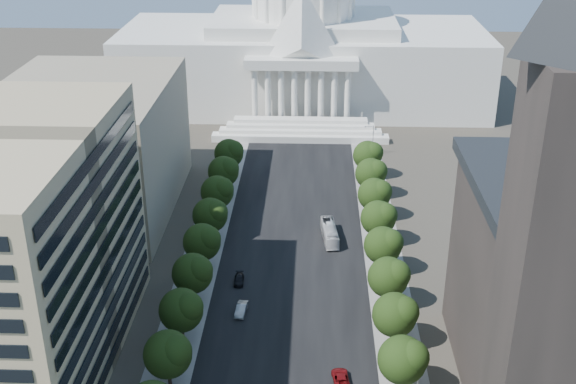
# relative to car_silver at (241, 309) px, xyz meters

# --- Properties ---
(road_asphalt) EXTENTS (30.00, 260.00, 0.01)m
(road_asphalt) POSITION_rel_car_silver_xyz_m (8.75, 33.41, -0.82)
(road_asphalt) COLOR black
(road_asphalt) RESTS_ON ground
(sidewalk_left) EXTENTS (8.00, 260.00, 0.02)m
(sidewalk_left) POSITION_rel_car_silver_xyz_m (-10.25, 33.41, -0.82)
(sidewalk_left) COLOR gray
(sidewalk_left) RESTS_ON ground
(sidewalk_right) EXTENTS (8.00, 260.00, 0.02)m
(sidewalk_right) POSITION_rel_car_silver_xyz_m (27.75, 33.41, -0.82)
(sidewalk_right) COLOR gray
(sidewalk_right) RESTS_ON ground
(capitol) EXTENTS (120.00, 56.00, 73.00)m
(capitol) POSITION_rel_car_silver_xyz_m (8.75, 128.30, 19.18)
(capitol) COLOR white
(capitol) RESTS_ON ground
(office_block_left_far) EXTENTS (38.00, 52.00, 30.00)m
(office_block_left_far) POSITION_rel_car_silver_xyz_m (-39.25, 43.41, 14.18)
(office_block_left_far) COLOR gray
(office_block_left_far) RESTS_ON ground
(tree_l_c) EXTENTS (7.79, 7.60, 9.97)m
(tree_l_c) POSITION_rel_car_silver_xyz_m (-8.91, -20.78, 5.63)
(tree_l_c) COLOR #33261C
(tree_l_c) RESTS_ON ground
(tree_l_d) EXTENTS (7.79, 7.60, 9.97)m
(tree_l_d) POSITION_rel_car_silver_xyz_m (-8.91, -8.78, 5.63)
(tree_l_d) COLOR #33261C
(tree_l_d) RESTS_ON ground
(tree_l_e) EXTENTS (7.79, 7.60, 9.97)m
(tree_l_e) POSITION_rel_car_silver_xyz_m (-8.91, 3.22, 5.63)
(tree_l_e) COLOR #33261C
(tree_l_e) RESTS_ON ground
(tree_l_f) EXTENTS (7.79, 7.60, 9.97)m
(tree_l_f) POSITION_rel_car_silver_xyz_m (-8.91, 15.22, 5.63)
(tree_l_f) COLOR #33261C
(tree_l_f) RESTS_ON ground
(tree_l_g) EXTENTS (7.79, 7.60, 9.97)m
(tree_l_g) POSITION_rel_car_silver_xyz_m (-8.91, 27.22, 5.63)
(tree_l_g) COLOR #33261C
(tree_l_g) RESTS_ON ground
(tree_l_h) EXTENTS (7.79, 7.60, 9.97)m
(tree_l_h) POSITION_rel_car_silver_xyz_m (-8.91, 39.22, 5.63)
(tree_l_h) COLOR #33261C
(tree_l_h) RESTS_ON ground
(tree_l_i) EXTENTS (7.79, 7.60, 9.97)m
(tree_l_i) POSITION_rel_car_silver_xyz_m (-8.91, 51.22, 5.63)
(tree_l_i) COLOR #33261C
(tree_l_i) RESTS_ON ground
(tree_l_j) EXTENTS (7.79, 7.60, 9.97)m
(tree_l_j) POSITION_rel_car_silver_xyz_m (-8.91, 63.22, 5.63)
(tree_l_j) COLOR #33261C
(tree_l_j) RESTS_ON ground
(tree_r_c) EXTENTS (7.79, 7.60, 9.97)m
(tree_r_c) POSITION_rel_car_silver_xyz_m (27.09, -20.78, 5.63)
(tree_r_c) COLOR #33261C
(tree_r_c) RESTS_ON ground
(tree_r_d) EXTENTS (7.79, 7.60, 9.97)m
(tree_r_d) POSITION_rel_car_silver_xyz_m (27.09, -8.78, 5.63)
(tree_r_d) COLOR #33261C
(tree_r_d) RESTS_ON ground
(tree_r_e) EXTENTS (7.79, 7.60, 9.97)m
(tree_r_e) POSITION_rel_car_silver_xyz_m (27.09, 3.22, 5.63)
(tree_r_e) COLOR #33261C
(tree_r_e) RESTS_ON ground
(tree_r_f) EXTENTS (7.79, 7.60, 9.97)m
(tree_r_f) POSITION_rel_car_silver_xyz_m (27.09, 15.22, 5.63)
(tree_r_f) COLOR #33261C
(tree_r_f) RESTS_ON ground
(tree_r_g) EXTENTS (7.79, 7.60, 9.97)m
(tree_r_g) POSITION_rel_car_silver_xyz_m (27.09, 27.22, 5.63)
(tree_r_g) COLOR #33261C
(tree_r_g) RESTS_ON ground
(tree_r_h) EXTENTS (7.79, 7.60, 9.97)m
(tree_r_h) POSITION_rel_car_silver_xyz_m (27.09, 39.22, 5.63)
(tree_r_h) COLOR #33261C
(tree_r_h) RESTS_ON ground
(tree_r_i) EXTENTS (7.79, 7.60, 9.97)m
(tree_r_i) POSITION_rel_car_silver_xyz_m (27.09, 51.22, 5.63)
(tree_r_i) COLOR #33261C
(tree_r_i) RESTS_ON ground
(tree_r_j) EXTENTS (7.79, 7.60, 9.97)m
(tree_r_j) POSITION_rel_car_silver_xyz_m (27.09, 63.22, 5.63)
(tree_r_j) COLOR #33261C
(tree_r_j) RESTS_ON ground
(streetlight_b) EXTENTS (2.61, 0.44, 9.00)m
(streetlight_b) POSITION_rel_car_silver_xyz_m (28.65, -21.59, 5.00)
(streetlight_b) COLOR gray
(streetlight_b) RESTS_ON ground
(streetlight_c) EXTENTS (2.61, 0.44, 9.00)m
(streetlight_c) POSITION_rel_car_silver_xyz_m (28.65, 3.41, 5.00)
(streetlight_c) COLOR gray
(streetlight_c) RESTS_ON ground
(streetlight_d) EXTENTS (2.61, 0.44, 9.00)m
(streetlight_d) POSITION_rel_car_silver_xyz_m (28.65, 28.41, 5.00)
(streetlight_d) COLOR gray
(streetlight_d) RESTS_ON ground
(streetlight_e) EXTENTS (2.61, 0.44, 9.00)m
(streetlight_e) POSITION_rel_car_silver_xyz_m (28.65, 53.41, 5.00)
(streetlight_e) COLOR gray
(streetlight_e) RESTS_ON ground
(streetlight_f) EXTENTS (2.61, 0.44, 9.00)m
(streetlight_f) POSITION_rel_car_silver_xyz_m (28.65, 78.41, 5.00)
(streetlight_f) COLOR gray
(streetlight_f) RESTS_ON ground
(car_silver) EXTENTS (2.23, 5.15, 1.65)m
(car_silver) POSITION_rel_car_silver_xyz_m (0.00, 0.00, 0.00)
(car_silver) COLOR #A3A6AB
(car_silver) RESTS_ON ground
(car_red) EXTENTS (3.15, 5.78, 1.54)m
(car_red) POSITION_rel_car_silver_xyz_m (17.63, -18.67, -0.06)
(car_red) COLOR maroon
(car_red) RESTS_ON ground
(car_dark_b) EXTENTS (2.02, 4.65, 1.33)m
(car_dark_b) POSITION_rel_car_silver_xyz_m (-1.48, 10.42, -0.16)
(car_dark_b) COLOR black
(car_dark_b) RESTS_ON ground
(city_bus) EXTENTS (4.02, 11.99, 3.28)m
(city_bus) POSITION_rel_car_silver_xyz_m (16.55, 28.93, 0.81)
(city_bus) COLOR silver
(city_bus) RESTS_ON ground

